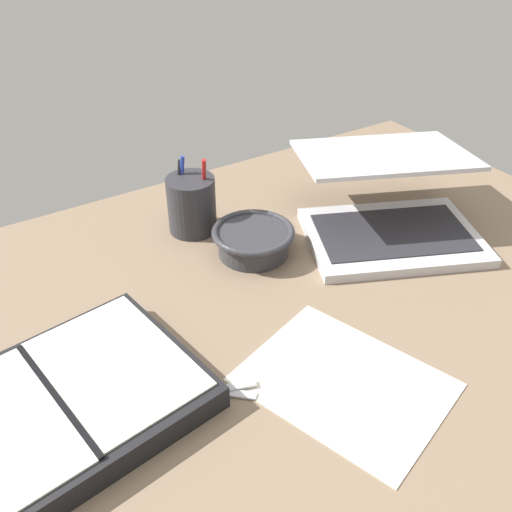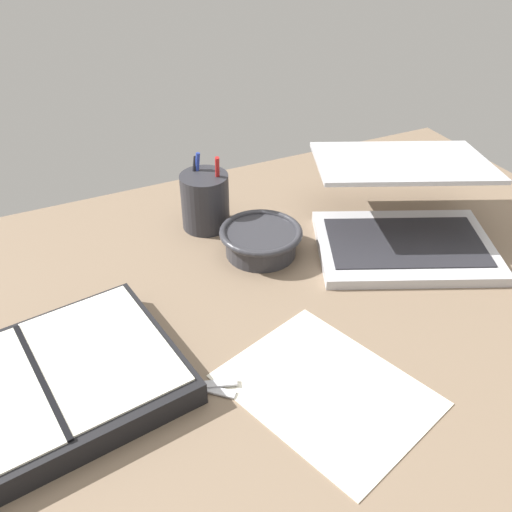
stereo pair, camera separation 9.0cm
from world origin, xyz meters
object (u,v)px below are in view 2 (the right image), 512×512
(bowl, at_px, (261,240))
(pen_cup, at_px, (205,201))
(planner, at_px, (43,388))
(laptop, at_px, (404,216))
(scissors, at_px, (165,384))

(bowl, bearing_deg, pen_cup, 112.74)
(planner, bearing_deg, pen_cup, 33.30)
(laptop, xyz_separation_m, pen_cup, (-0.31, 0.20, 0.00))
(laptop, distance_m, bowl, 0.26)
(laptop, xyz_separation_m, scissors, (-0.51, -0.16, -0.05))
(pen_cup, bearing_deg, bowl, -67.26)
(laptop, bearing_deg, planner, -146.66)
(laptop, height_order, pen_cup, pen_cup)
(pen_cup, height_order, scissors, pen_cup)
(laptop, relative_size, planner, 1.11)
(bowl, height_order, pen_cup, pen_cup)
(planner, bearing_deg, bowl, 15.76)
(pen_cup, height_order, planner, pen_cup)
(bowl, distance_m, scissors, 0.34)
(laptop, bearing_deg, pen_cup, 170.41)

